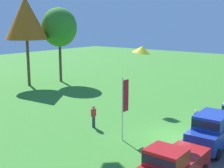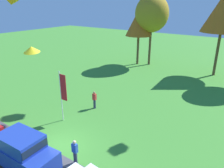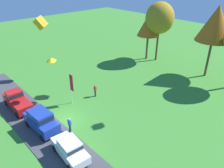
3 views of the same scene
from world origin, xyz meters
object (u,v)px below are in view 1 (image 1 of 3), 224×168
person_watching_sky (94,116)px  person_on_lawn (196,121)px  flag_banner (125,100)px  kite_delta_topmost (142,50)px  car_pickup_near_entrance (171,166)px  car_suv_mid_row (212,129)px  tree_left_of_center (59,27)px  tree_lone_near (26,18)px

person_watching_sky → person_on_lawn: size_ratio=1.00×
flag_banner → kite_delta_topmost: size_ratio=3.84×
car_pickup_near_entrance → car_suv_mid_row: car_suv_mid_row is taller
person_watching_sky → person_on_lawn: same height
car_pickup_near_entrance → tree_left_of_center: 30.25m
car_suv_mid_row → person_on_lawn: 3.12m
tree_lone_near → flag_banner: 22.71m
tree_left_of_center → kite_delta_topmost: 24.86m
person_watching_sky → tree_left_of_center: tree_left_of_center is taller
car_pickup_near_entrance → person_on_lawn: 8.53m
kite_delta_topmost → person_watching_sky: bearing=75.5°
tree_lone_near → kite_delta_topmost: bearing=-110.5°
tree_lone_near → tree_left_of_center: 4.68m
car_pickup_near_entrance → car_suv_mid_row: 5.90m
car_pickup_near_entrance → flag_banner: (3.79, 5.59, 1.68)m
person_on_lawn → tree_left_of_center: size_ratio=0.17×
flag_banner → kite_delta_topmost: kite_delta_topmost is taller
person_on_lawn → flag_banner: bearing=143.2°
person_on_lawn → tree_lone_near: tree_lone_near is taller
car_pickup_near_entrance → tree_lone_near: 29.52m
car_suv_mid_row → person_watching_sky: (-1.58, 8.66, -0.42)m
person_on_lawn → kite_delta_topmost: size_ratio=1.49×
car_suv_mid_row → tree_lone_near: bearing=78.0°
person_watching_sky → kite_delta_topmost: kite_delta_topmost is taller
car_pickup_near_entrance → person_watching_sky: size_ratio=2.93×
person_on_lawn → kite_delta_topmost: kite_delta_topmost is taller
person_on_lawn → flag_banner: 5.85m
person_on_lawn → tree_lone_near: size_ratio=0.15×
flag_banner → kite_delta_topmost: (-0.80, -1.83, 3.59)m
car_suv_mid_row → car_pickup_near_entrance: bearing=-177.7°
car_pickup_near_entrance → car_suv_mid_row: (5.90, 0.24, 0.19)m
car_pickup_near_entrance → kite_delta_topmost: (2.99, 3.77, 5.28)m
car_suv_mid_row → tree_left_of_center: bearing=68.3°
tree_left_of_center → flag_banner: 23.30m
car_pickup_near_entrance → kite_delta_topmost: size_ratio=4.36×
car_suv_mid_row → person_on_lawn: (2.32, 2.04, -0.42)m
car_pickup_near_entrance → person_on_lawn: bearing=15.5°
person_watching_sky → tree_lone_near: 20.19m
tree_lone_near → kite_delta_topmost: (-8.41, -22.46, -2.06)m
tree_left_of_center → tree_lone_near: bearing=165.1°
car_pickup_near_entrance → flag_banner: flag_banner is taller
person_on_lawn → kite_delta_topmost: bearing=164.2°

